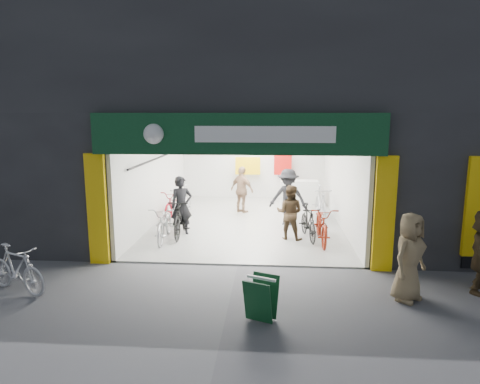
# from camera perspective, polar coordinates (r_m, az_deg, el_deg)

# --- Properties ---
(ground) EXTENTS (60.00, 60.00, 0.00)m
(ground) POSITION_cam_1_polar(r_m,az_deg,el_deg) (10.08, -0.33, -9.80)
(ground) COLOR #56565B
(ground) RESTS_ON ground
(building) EXTENTS (17.00, 10.27, 8.00)m
(building) POSITION_cam_1_polar(r_m,az_deg,el_deg) (14.43, 5.00, 13.72)
(building) COLOR #232326
(building) RESTS_ON ground
(bike_left_front) EXTENTS (0.82, 1.97, 1.01)m
(bike_left_front) POSITION_cam_1_polar(r_m,az_deg,el_deg) (12.00, -9.98, -4.10)
(bike_left_front) COLOR #AFAFB4
(bike_left_front) RESTS_ON ground
(bike_left_midfront) EXTENTS (0.58, 1.92, 1.15)m
(bike_left_midfront) POSITION_cam_1_polar(r_m,az_deg,el_deg) (12.33, -7.86, -3.32)
(bike_left_midfront) COLOR black
(bike_left_midfront) RESTS_ON ground
(bike_left_midback) EXTENTS (0.85, 1.85, 0.93)m
(bike_left_midback) POSITION_cam_1_polar(r_m,az_deg,el_deg) (14.69, -8.65, -1.51)
(bike_left_midback) COLOR maroon
(bike_left_midback) RESTS_ON ground
(bike_left_back) EXTENTS (0.72, 2.01, 1.18)m
(bike_left_back) POSITION_cam_1_polar(r_m,az_deg,el_deg) (13.99, -7.64, -1.57)
(bike_left_back) COLOR #BABABF
(bike_left_back) RESTS_ON ground
(bike_right_front) EXTENTS (0.71, 1.70, 0.99)m
(bike_right_front) POSITION_cam_1_polar(r_m,az_deg,el_deg) (12.09, 9.09, -4.00)
(bike_right_front) COLOR black
(bike_right_front) RESTS_ON ground
(bike_right_mid) EXTENTS (0.71, 1.99, 1.05)m
(bike_right_mid) POSITION_cam_1_polar(r_m,az_deg,el_deg) (11.86, 10.87, -4.22)
(bike_right_mid) COLOR maroon
(bike_right_mid) RESTS_ON ground
(bike_right_back) EXTENTS (0.65, 1.95, 1.16)m
(bike_right_back) POSITION_cam_1_polar(r_m,az_deg,el_deg) (14.26, 10.70, -1.48)
(bike_right_back) COLOR #A3A4A8
(bike_right_back) RESTS_ON ground
(parked_bike) EXTENTS (1.67, 1.07, 0.97)m
(parked_bike) POSITION_cam_1_polar(r_m,az_deg,el_deg) (9.58, -27.67, -9.07)
(parked_bike) COLOR silver
(parked_bike) RESTS_ON ground
(customer_a) EXTENTS (0.75, 0.66, 1.73)m
(customer_a) POSITION_cam_1_polar(r_m,az_deg,el_deg) (12.35, -7.81, -1.90)
(customer_a) COLOR black
(customer_a) RESTS_ON ground
(customer_b) EXTENTS (0.88, 0.76, 1.56)m
(customer_b) POSITION_cam_1_polar(r_m,az_deg,el_deg) (11.91, 6.63, -2.76)
(customer_b) COLOR #3C2C1B
(customer_b) RESTS_ON ground
(customer_c) EXTENTS (1.28, 0.91, 1.80)m
(customer_c) POSITION_cam_1_polar(r_m,az_deg,el_deg) (13.38, 6.42, -0.75)
(customer_c) COLOR black
(customer_c) RESTS_ON ground
(customer_d) EXTENTS (1.03, 0.90, 1.67)m
(customer_d) POSITION_cam_1_polar(r_m,az_deg,el_deg) (14.93, 0.27, 0.24)
(customer_d) COLOR #9C775A
(customer_d) RESTS_ON ground
(pedestrian_near) EXTENTS (0.97, 0.96, 1.70)m
(pedestrian_near) POSITION_cam_1_polar(r_m,az_deg,el_deg) (8.68, 21.63, -8.06)
(pedestrian_near) COLOR olive
(pedestrian_near) RESTS_ON ground
(sandwich_board) EXTENTS (0.64, 0.65, 0.76)m
(sandwich_board) POSITION_cam_1_polar(r_m,az_deg,el_deg) (7.47, 2.84, -13.88)
(sandwich_board) COLOR #10401F
(sandwich_board) RESTS_ON ground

